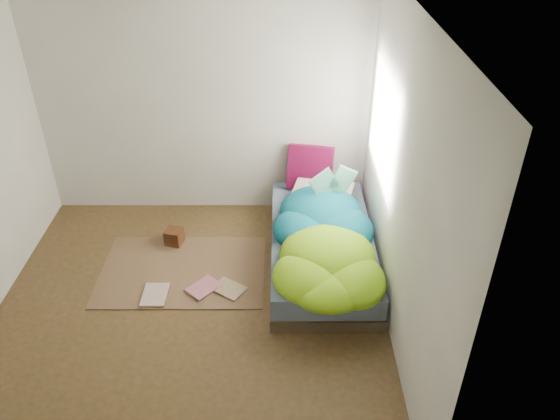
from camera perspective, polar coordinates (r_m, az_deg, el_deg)
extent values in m
cube|color=#423119|center=(5.07, -9.34, -10.28)|extent=(3.50, 3.50, 0.00)
cube|color=beige|center=(5.84, -8.12, 11.29)|extent=(3.50, 0.04, 2.60)
cube|color=beige|center=(2.96, -16.43, -15.23)|extent=(3.50, 0.04, 2.60)
cube|color=beige|center=(4.31, 12.62, 2.43)|extent=(0.04, 3.50, 2.60)
cube|color=silver|center=(3.80, -13.04, 19.50)|extent=(3.50, 3.50, 0.04)
cube|color=white|center=(5.05, 10.70, 8.66)|extent=(0.01, 1.00, 1.20)
cube|color=#37291E|center=(5.52, 4.29, -4.77)|extent=(1.00, 2.00, 0.12)
cube|color=slate|center=(5.42, 4.36, -3.35)|extent=(0.98, 1.96, 0.22)
cube|color=brown|center=(5.49, -10.11, -6.24)|extent=(1.60, 1.10, 0.01)
cube|color=#EDE6CD|center=(5.82, 4.48, 1.62)|extent=(0.70, 0.54, 0.14)
cube|color=#55052D|center=(5.97, 3.18, 4.45)|extent=(0.50, 0.25, 0.48)
cube|color=#3A1C0D|center=(5.81, -11.00, -2.74)|extent=(0.20, 0.20, 0.16)
imported|color=beige|center=(5.27, -14.17, -8.59)|extent=(0.23, 0.32, 0.02)
imported|color=#BD6D80|center=(5.30, -8.77, -7.49)|extent=(0.37, 0.37, 0.03)
imported|color=tan|center=(5.14, -6.11, -8.88)|extent=(0.37, 0.34, 0.02)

